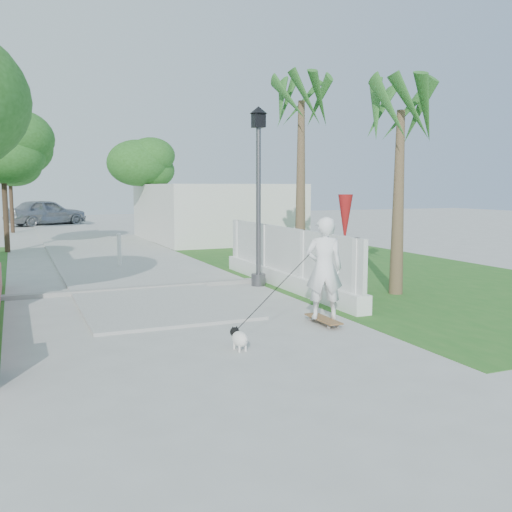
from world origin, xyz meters
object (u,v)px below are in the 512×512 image
bollard (119,249)px  parked_car (46,212)px  dog (239,338)px  street_lamp (258,189)px  skateboarder (289,284)px  patio_umbrella (345,219)px

bollard → parked_car: (-0.99, 21.55, 0.27)m
bollard → dog: size_ratio=2.17×
street_lamp → parked_car: size_ratio=0.89×
bollard → parked_car: bearing=92.6°
dog → street_lamp: bearing=57.9°
parked_car → skateboarder: bearing=161.7°
bollard → skateboarder: size_ratio=0.46×
street_lamp → skateboarder: bearing=-106.9°
skateboarder → parked_car: 30.62m
dog → parked_car: size_ratio=0.10×
patio_umbrella → skateboarder: bearing=-133.1°
parked_car → bollard: bearing=160.0°
bollard → skateboarder: 9.09m
street_lamp → parked_car: street_lamp is taller
street_lamp → dog: bearing=-116.3°
skateboarder → parked_car: bearing=-64.6°
street_lamp → parked_car: (-3.69, 26.05, -1.57)m
dog → patio_umbrella: bearing=37.2°
bollard → dog: (0.16, -9.64, -0.40)m
patio_umbrella → skateboarder: (-3.26, -3.49, -0.85)m
street_lamp → patio_umbrella: street_lamp is taller
patio_umbrella → dog: size_ratio=4.58×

